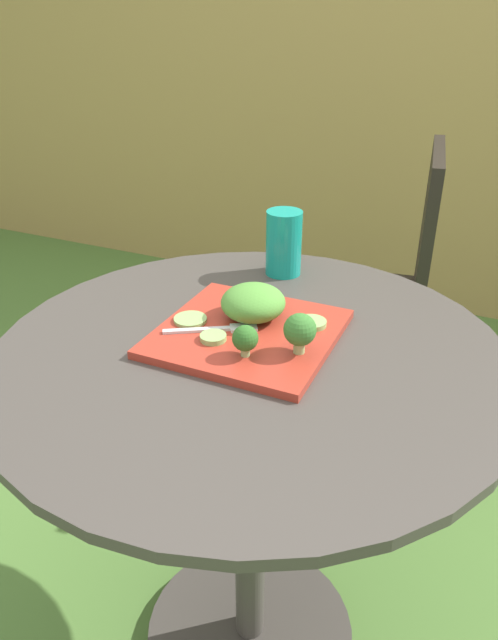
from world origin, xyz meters
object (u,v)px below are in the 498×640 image
drinking_glass (284,246)px  fork (220,329)px  salad_plate (248,333)px  patio_chair (381,277)px

drinking_glass → fork: (0.00, -0.29, -0.04)m
salad_plate → fork: fork is taller
patio_chair → drinking_glass: 0.63m
fork → patio_chair: bearing=83.9°
salad_plate → drinking_glass: drinking_glass is taller
patio_chair → drinking_glass: patio_chair is taller
drinking_glass → fork: bearing=-89.3°
drinking_glass → patio_chair: bearing=80.4°
patio_chair → drinking_glass: (-0.09, -0.56, 0.28)m
patio_chair → drinking_glass: bearing=-99.6°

